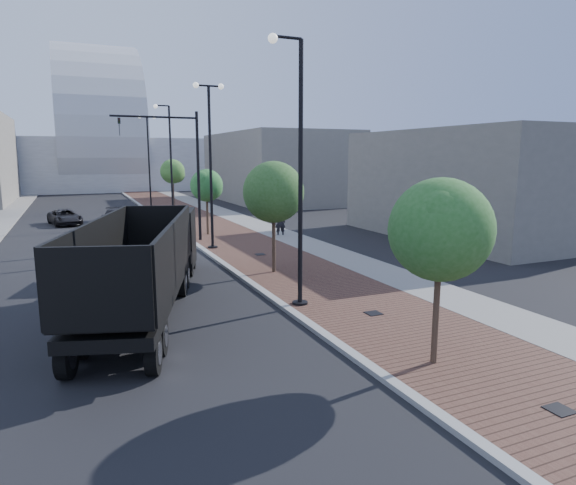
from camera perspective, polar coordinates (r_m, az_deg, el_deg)
name	(u,v)px	position (r m, az deg, el deg)	size (l,w,h in m)	color
ground	(513,472)	(10.13, 24.47, -22.89)	(220.00, 220.00, 0.00)	black
sidewalk	(193,214)	(46.92, -10.91, 3.29)	(7.00, 140.00, 0.12)	#4C2D23
concrete_strip	(221,212)	(47.57, -7.73, 3.48)	(2.40, 140.00, 0.13)	slate
curb	(154,215)	(46.29, -15.14, 3.05)	(0.30, 140.00, 0.14)	gray
dump_truck	(156,258)	(19.95, -15.01, -1.73)	(6.28, 13.46, 3.38)	black
white_sedan	(115,279)	(20.24, -19.32, -3.96)	(1.43, 4.11, 1.36)	silver
dark_car_mid	(65,217)	(42.72, -24.29, 2.68)	(1.98, 4.30, 1.20)	black
dark_car_far	(115,218)	(40.40, -19.31, 2.72)	(1.84, 4.52, 1.31)	black
pedestrian	(280,222)	(33.02, -0.91, 2.35)	(0.72, 0.47, 1.97)	black
streetlight_1	(298,186)	(17.08, 1.10, 6.57)	(1.44, 0.56, 9.21)	black
streetlight_2	(211,165)	(28.44, -8.90, 8.76)	(1.72, 0.56, 9.28)	black
streetlight_3	(170,169)	(40.15, -13.44, 8.24)	(1.44, 0.56, 9.21)	black
streetlight_4	(149,161)	(52.01, -15.71, 9.00)	(1.72, 0.56, 9.28)	black
traffic_mast	(183,162)	(31.15, -11.95, 9.06)	(5.09, 0.20, 8.00)	black
tree_0	(441,230)	(12.73, 17.23, 1.39)	(2.58, 2.56, 4.84)	#382619
tree_1	(274,192)	(22.19, -1.59, 5.81)	(2.74, 2.74, 5.13)	#382619
tree_2	(207,186)	(33.62, -9.29, 6.48)	(2.24, 2.16, 4.49)	#382619
tree_3	(173,172)	(45.31, -13.10, 7.95)	(2.22, 2.14, 5.06)	#382619
convention_center	(99,152)	(90.63, -20.88, 9.72)	(50.00, 30.00, 50.00)	#9B9EA4
commercial_block_ne	(276,167)	(59.95, -1.33, 8.65)	(12.00, 22.00, 8.00)	slate
commercial_block_e	(474,184)	(35.49, 20.59, 6.33)	(10.00, 16.00, 7.00)	#5E5B54
utility_cover_0	(560,410)	(12.27, 28.78, -16.51)	(0.50, 0.50, 0.02)	black
utility_cover_1	(373,313)	(17.05, 9.81, -8.02)	(0.50, 0.50, 0.02)	black
utility_cover_2	(260,254)	(26.63, -3.24, -1.37)	(0.50, 0.50, 0.02)	black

